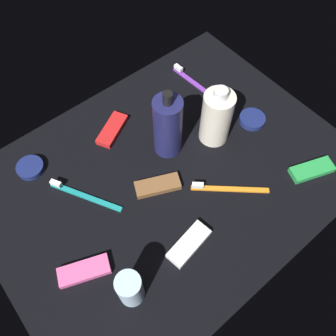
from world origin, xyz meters
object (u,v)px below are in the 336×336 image
lotion_bottle (168,126)px  toothbrush_purple (194,82)px  toothbrush_orange (225,188)px  snack_bar_green (312,170)px  cream_tin_right (30,168)px  cream_tin_left (252,119)px  snack_bar_white (189,244)px  snack_bar_red (112,130)px  bodywash_bottle (216,117)px  deodorant_stick (130,289)px  snack_bar_brown (158,186)px  snack_bar_pink (84,271)px  toothbrush_teal (81,194)px

lotion_bottle → toothbrush_purple: (19.27, 11.79, -7.75)cm
toothbrush_orange → snack_bar_green: bearing=-26.4°
cream_tin_right → cream_tin_left: bearing=-24.4°
toothbrush_purple → cream_tin_right: 48.76cm
toothbrush_purple → snack_bar_white: size_ratio=1.73×
snack_bar_green → cream_tin_right: bearing=160.5°
snack_bar_red → cream_tin_left: size_ratio=1.55×
bodywash_bottle → cream_tin_left: size_ratio=2.46×
bodywash_bottle → cream_tin_right: (-40.41, 20.33, -6.62)cm
snack_bar_red → snack_bar_white: bearing=-125.8°
deodorant_stick → snack_bar_green: size_ratio=0.94×
cream_tin_left → bodywash_bottle: bearing=164.7°
toothbrush_orange → snack_bar_brown: size_ratio=1.37×
bodywash_bottle → snack_bar_pink: size_ratio=1.58×
cream_tin_left → cream_tin_right: same height
toothbrush_orange → snack_bar_white: toothbrush_orange is taller
snack_bar_white → bodywash_bottle: bearing=27.9°
toothbrush_teal → snack_bar_brown: size_ratio=1.57×
bodywash_bottle → snack_bar_white: (-23.60, -17.67, -6.62)cm
snack_bar_green → snack_bar_white: 34.78cm
toothbrush_orange → toothbrush_purple: same height
cream_tin_left → toothbrush_purple: bearing=98.1°
snack_bar_green → cream_tin_right: size_ratio=1.62×
snack_bar_pink → deodorant_stick: bearing=-42.0°
snack_bar_pink → cream_tin_left: bearing=27.0°
snack_bar_red → snack_bar_brown: (-1.10, -19.91, 0.00)cm
lotion_bottle → toothbrush_teal: bearing=175.0°
lotion_bottle → cream_tin_left: 24.53cm
toothbrush_teal → cream_tin_right: toothbrush_teal is taller
deodorant_stick → snack_bar_green: (49.64, -4.37, -4.15)cm
toothbrush_orange → snack_bar_green: 21.46cm
toothbrush_orange → cream_tin_right: bearing=133.9°
cream_tin_right → snack_bar_green: bearing=-39.9°
snack_bar_green → snack_bar_pink: bearing=-174.1°
lotion_bottle → deodorant_stick: (-27.72, -22.76, -3.46)cm
toothbrush_purple → snack_bar_green: (2.65, -38.92, 0.14)cm
lotion_bottle → cream_tin_right: lotion_bottle is taller
snack_bar_red → snack_bar_brown: 19.95cm
toothbrush_orange → toothbrush_teal: (-26.45, 19.68, 0.00)cm
snack_bar_pink → cream_tin_left: 54.91cm
cream_tin_left → snack_bar_red: bearing=145.8°
toothbrush_purple → snack_bar_red: toothbrush_purple is taller
bodywash_bottle → toothbrush_orange: bodywash_bottle is taller
snack_bar_green → lotion_bottle: bearing=149.3°
lotion_bottle → snack_bar_brown: lotion_bottle is taller
bodywash_bottle → deodorant_stick: (-38.80, -18.13, -2.48)cm
bodywash_bottle → snack_bar_pink: bodywash_bottle is taller
deodorant_stick → snack_bar_white: (15.20, 0.46, -4.15)cm
toothbrush_teal → snack_bar_pink: size_ratio=1.57×
toothbrush_teal → snack_bar_white: bearing=-65.3°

